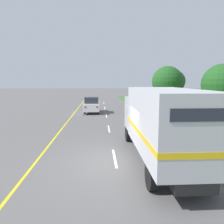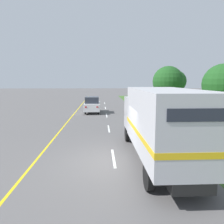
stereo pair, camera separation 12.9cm
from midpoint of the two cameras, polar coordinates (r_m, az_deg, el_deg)
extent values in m
plane|color=#5B5959|center=(10.50, 0.90, -12.74)|extent=(200.00, 200.00, 0.00)
cube|color=#3D6628|center=(29.01, 26.82, -0.13)|extent=(20.00, 59.86, 0.01)
cube|color=yellow|center=(25.40, -9.73, -0.43)|extent=(0.12, 59.86, 0.01)
cube|color=white|center=(10.92, 0.74, -11.88)|extent=(0.12, 2.60, 0.01)
cube|color=white|center=(17.27, -0.64, -4.36)|extent=(0.12, 2.60, 0.01)
cube|color=white|center=(23.75, -1.25, -0.91)|extent=(0.12, 2.60, 0.01)
cube|color=white|center=(30.28, -1.61, 1.06)|extent=(0.12, 2.60, 0.01)
cube|color=white|center=(36.84, -1.83, 2.32)|extent=(0.12, 2.60, 0.01)
cylinder|color=black|center=(13.74, 4.23, -5.52)|extent=(0.22, 1.00, 1.00)
cylinder|color=black|center=(14.13, 12.46, -5.31)|extent=(0.22, 1.00, 1.00)
cylinder|color=black|center=(7.93, 9.98, -16.14)|extent=(0.22, 1.00, 1.00)
cylinder|color=black|center=(8.59, 23.76, -14.77)|extent=(0.22, 1.00, 1.00)
cube|color=black|center=(10.60, 12.10, -8.83)|extent=(1.30, 8.29, 0.36)
cube|color=#B7B7BC|center=(9.28, 14.02, -2.08)|extent=(2.36, 6.19, 2.55)
cube|color=gold|center=(9.37, 13.93, -4.76)|extent=(2.38, 6.21, 0.20)
cube|color=#232833|center=(6.31, 22.40, -0.75)|extent=(1.77, 0.03, 0.36)
cube|color=#B7B7BC|center=(13.30, 8.83, -0.30)|extent=(2.26, 2.10, 1.90)
cube|color=#283342|center=(14.30, 7.99, 1.26)|extent=(2.00, 0.03, 0.85)
cylinder|color=black|center=(27.16, -6.48, 0.88)|extent=(0.16, 0.66, 0.66)
cylinder|color=black|center=(27.11, -3.37, 0.91)|extent=(0.16, 0.66, 0.66)
cylinder|color=black|center=(24.75, -6.83, 0.17)|extent=(0.16, 0.66, 0.66)
cylinder|color=black|center=(24.69, -3.41, 0.19)|extent=(0.16, 0.66, 0.66)
cube|color=white|center=(25.86, -5.03, 1.49)|extent=(1.80, 3.94, 0.85)
cube|color=#282D38|center=(25.63, -5.07, 3.20)|extent=(1.55, 2.17, 0.72)
cube|color=red|center=(23.91, -6.72, 1.28)|extent=(0.20, 0.03, 0.14)
cube|color=red|center=(23.86, -3.70, 1.30)|extent=(0.20, 0.03, 0.14)
cylinder|color=#9E9EA3|center=(19.43, 14.39, 0.47)|extent=(0.09, 0.09, 2.47)
cylinder|color=#9E9EA3|center=(19.88, 18.21, 0.49)|extent=(0.09, 0.09, 2.47)
cube|color=brown|center=(19.58, 16.39, 2.13)|extent=(1.98, 0.06, 1.33)
cube|color=brown|center=(19.75, 18.34, 4.56)|extent=(0.64, 0.06, 0.32)
cube|color=silver|center=(19.55, 16.42, 2.12)|extent=(1.55, 0.02, 0.24)
cylinder|color=brown|center=(26.83, 26.82, 0.98)|extent=(0.34, 0.34, 1.61)
sphere|color=#1E511E|center=(26.67, 27.17, 6.48)|extent=(4.43, 4.43, 4.43)
cylinder|color=#4C3823|center=(30.76, 14.37, 2.79)|extent=(0.44, 0.44, 2.01)
sphere|color=#1E511E|center=(30.64, 14.55, 7.74)|extent=(4.12, 4.12, 4.12)
cylinder|color=#4C3823|center=(40.52, 16.14, 4.04)|extent=(0.44, 0.44, 2.13)
sphere|color=#1E511E|center=(40.43, 16.29, 7.72)|extent=(3.84, 3.84, 3.84)
cylinder|color=white|center=(11.21, 23.56, -9.50)|extent=(0.07, 0.07, 0.95)
cylinder|color=orange|center=(11.14, 23.63, -8.19)|extent=(0.08, 0.08, 0.10)
camera|label=1|loc=(0.06, -89.79, 0.03)|focal=35.00mm
camera|label=2|loc=(0.06, 90.21, -0.03)|focal=35.00mm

